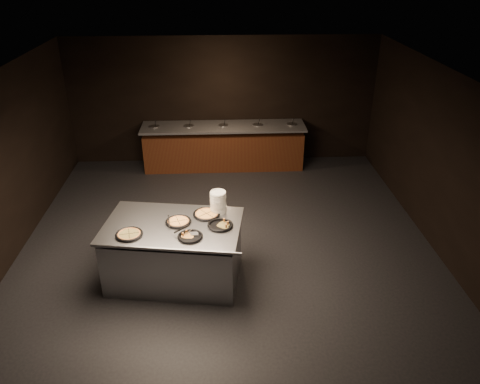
# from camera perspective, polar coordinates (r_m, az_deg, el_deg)

# --- Properties ---
(room) EXTENTS (7.02, 8.02, 2.92)m
(room) POSITION_cam_1_polar(r_m,az_deg,el_deg) (7.18, -1.62, 2.07)
(room) COLOR black
(room) RESTS_ON ground
(salad_bar) EXTENTS (3.70, 0.83, 1.18)m
(salad_bar) POSITION_cam_1_polar(r_m,az_deg,el_deg) (10.85, -2.00, 5.24)
(salad_bar) COLOR #542F13
(salad_bar) RESTS_ON ground
(serving_counter) EXTENTS (2.16, 1.56, 0.96)m
(serving_counter) POSITION_cam_1_polar(r_m,az_deg,el_deg) (7.18, -8.01, -7.36)
(serving_counter) COLOR #B8BABF
(serving_counter) RESTS_ON ground
(plate_stack) EXTENTS (0.24, 0.24, 0.34)m
(plate_stack) POSITION_cam_1_polar(r_m,az_deg,el_deg) (7.09, -2.67, -1.24)
(plate_stack) COLOR white
(plate_stack) RESTS_ON serving_counter
(pan_veggie_whole) EXTENTS (0.39, 0.39, 0.04)m
(pan_veggie_whole) POSITION_cam_1_polar(r_m,az_deg,el_deg) (6.76, -13.37, -5.03)
(pan_veggie_whole) COLOR black
(pan_veggie_whole) RESTS_ON serving_counter
(pan_cheese_whole) EXTENTS (0.38, 0.38, 0.04)m
(pan_cheese_whole) POSITION_cam_1_polar(r_m,az_deg,el_deg) (6.94, -7.53, -3.59)
(pan_cheese_whole) COLOR black
(pan_cheese_whole) RESTS_ON serving_counter
(pan_cheese_slices_a) EXTENTS (0.41, 0.41, 0.04)m
(pan_cheese_slices_a) POSITION_cam_1_polar(r_m,az_deg,el_deg) (7.09, -4.09, -2.69)
(pan_cheese_slices_a) COLOR black
(pan_cheese_slices_a) RESTS_ON serving_counter
(pan_cheese_slices_b) EXTENTS (0.35, 0.35, 0.04)m
(pan_cheese_slices_b) POSITION_cam_1_polar(r_m,az_deg,el_deg) (6.57, -6.09, -5.40)
(pan_cheese_slices_b) COLOR black
(pan_cheese_slices_b) RESTS_ON serving_counter
(pan_veggie_slices) EXTENTS (0.37, 0.37, 0.04)m
(pan_veggie_slices) POSITION_cam_1_polar(r_m,az_deg,el_deg) (6.80, -2.42, -4.05)
(pan_veggie_slices) COLOR black
(pan_veggie_slices) RESTS_ON serving_counter
(server_left) EXTENTS (0.10, 0.29, 0.14)m
(server_left) POSITION_cam_1_polar(r_m,az_deg,el_deg) (6.88, -8.69, -3.49)
(server_left) COLOR #B8BABF
(server_left) RESTS_ON serving_counter
(server_right) EXTENTS (0.34, 0.10, 0.16)m
(server_right) POSITION_cam_1_polar(r_m,az_deg,el_deg) (6.59, -6.72, -4.68)
(server_right) COLOR #B8BABF
(server_right) RESTS_ON serving_counter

